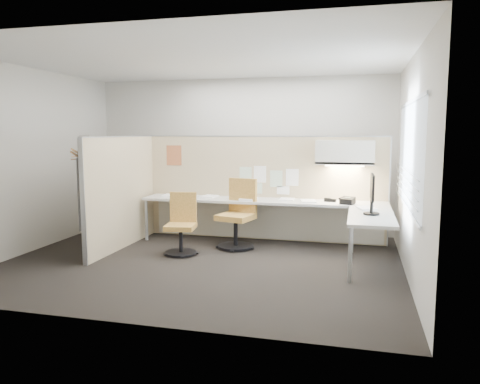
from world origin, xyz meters
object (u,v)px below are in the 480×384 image
(monitor, at_px, (372,192))
(phone, at_px, (347,201))
(desk, at_px, (281,210))
(chair_right, at_px, (238,216))
(chair_left, at_px, (182,226))

(monitor, relative_size, phone, 2.05)
(desk, bearing_deg, monitor, -32.36)
(phone, bearing_deg, desk, -159.55)
(desk, bearing_deg, chair_right, -162.98)
(chair_left, bearing_deg, phone, 9.70)
(desk, distance_m, monitor, 1.68)
(chair_right, distance_m, monitor, 2.19)
(phone, bearing_deg, chair_left, -141.90)
(chair_left, relative_size, chair_right, 0.84)
(chair_left, xyz_separation_m, monitor, (2.75, -0.09, 0.62))
(chair_left, height_order, monitor, monitor)
(chair_right, xyz_separation_m, monitor, (2.02, -0.67, 0.54))
(desk, relative_size, phone, 15.23)
(desk, distance_m, phone, 1.05)
(desk, bearing_deg, phone, 0.54)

